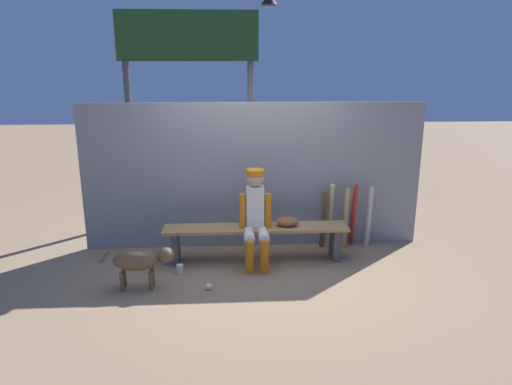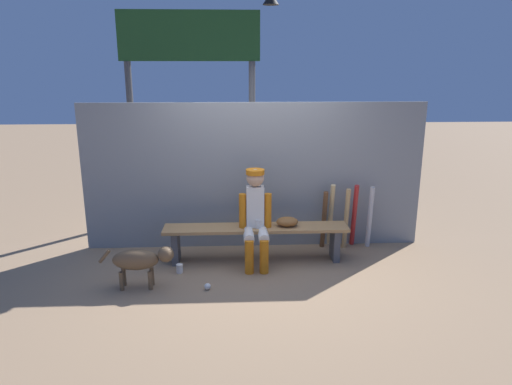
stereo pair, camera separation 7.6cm
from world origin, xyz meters
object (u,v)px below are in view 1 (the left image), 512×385
at_px(bat_wood_tan, 346,218).
at_px(baseball, 209,287).
at_px(dugout_bench, 256,234).
at_px(bat_aluminum_silver, 369,217).
at_px(baseball_glove, 287,221).
at_px(bat_aluminum_red, 353,215).
at_px(scoreboard, 193,65).
at_px(player_seated, 256,215).
at_px(cup_on_ground, 180,269).
at_px(bat_wood_dark, 323,219).
at_px(bat_wood_natural, 330,215).
at_px(dog, 141,261).
at_px(cup_on_bench, 258,224).

distance_m(bat_wood_tan, baseball, 2.20).
distance_m(dugout_bench, bat_aluminum_silver, 1.63).
distance_m(baseball_glove, bat_aluminum_red, 1.06).
distance_m(bat_aluminum_red, scoreboard, 3.23).
bearing_deg(player_seated, cup_on_ground, -166.71).
xyz_separation_m(bat_wood_dark, baseball, (-1.53, -1.18, -0.37)).
bearing_deg(player_seated, baseball_glove, 14.97).
bearing_deg(player_seated, dugout_bench, 84.74).
bearing_deg(bat_wood_tan, baseball, -147.96).
distance_m(bat_wood_natural, bat_aluminum_red, 0.32).
distance_m(baseball_glove, bat_wood_dark, 0.68).
relative_size(bat_wood_tan, bat_aluminum_silver, 0.99).
xyz_separation_m(cup_on_ground, scoreboard, (0.11, 2.00, 2.40)).
relative_size(bat_wood_tan, dog, 1.02).
relative_size(bat_wood_dark, bat_aluminum_red, 0.89).
xyz_separation_m(baseball_glove, bat_wood_natural, (0.65, 0.44, -0.07)).
bearing_deg(baseball, baseball_glove, 38.69).
xyz_separation_m(bat_wood_natural, scoreboard, (-1.89, 1.22, 2.00)).
relative_size(bat_wood_natural, cup_on_ground, 8.40).
bearing_deg(player_seated, scoreboard, 115.08).
height_order(baseball, cup_on_ground, cup_on_ground).
bearing_deg(baseball, bat_wood_natural, 36.97).
relative_size(bat_wood_tan, cup_on_bench, 7.79).
xyz_separation_m(dugout_bench, bat_wood_tan, (1.25, 0.36, 0.07)).
bearing_deg(dog, dugout_bench, 27.72).
bearing_deg(baseball_glove, bat_wood_natural, 34.23).
height_order(baseball_glove, bat_aluminum_silver, bat_aluminum_silver).
height_order(baseball_glove, cup_on_bench, baseball_glove).
xyz_separation_m(player_seated, bat_wood_dark, (0.96, 0.50, -0.25)).
relative_size(bat_aluminum_silver, baseball, 11.75).
xyz_separation_m(cup_on_bench, scoreboard, (-0.86, 1.72, 1.93)).
bearing_deg(cup_on_ground, bat_wood_tan, 17.46).
height_order(dugout_bench, bat_aluminum_red, bat_aluminum_red).
distance_m(baseball_glove, cup_on_ground, 1.46).
bearing_deg(bat_wood_tan, bat_wood_dark, 174.92).
bearing_deg(bat_aluminum_red, bat_aluminum_silver, -6.11).
height_order(cup_on_ground, cup_on_bench, cup_on_bench).
xyz_separation_m(bat_wood_tan, cup_on_ground, (-2.20, -0.69, -0.37)).
relative_size(bat_wood_dark, bat_wood_natural, 0.88).
relative_size(player_seated, baseball_glove, 4.33).
bearing_deg(bat_wood_dark, bat_aluminum_red, 3.20).
relative_size(baseball_glove, bat_wood_tan, 0.33).
bearing_deg(scoreboard, bat_wood_tan, -32.00).
relative_size(baseball_glove, scoreboard, 0.08).
distance_m(baseball_glove, bat_wood_tan, 0.93).
relative_size(baseball_glove, baseball, 3.78).
bearing_deg(scoreboard, cup_on_bench, -63.29).
xyz_separation_m(baseball_glove, bat_aluminum_red, (0.97, 0.41, -0.07)).
bearing_deg(cup_on_ground, baseball_glove, 13.80).
bearing_deg(baseball_glove, scoreboard, 126.64).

